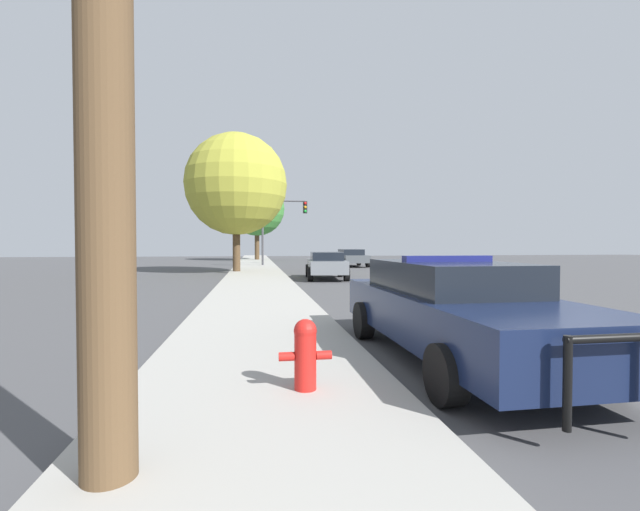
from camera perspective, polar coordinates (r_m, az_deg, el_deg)
ground_plane at (r=8.19m, az=31.50°, el=-10.43°), size 110.00×110.00×0.00m
sidewalk_left at (r=6.31m, az=-7.80°, el=-13.17°), size 3.00×110.00×0.13m
police_car at (r=6.49m, az=17.36°, el=-6.63°), size 2.11×5.32×1.49m
fire_hydrant at (r=4.62m, az=-1.97°, el=-12.74°), size 0.56×0.24×0.74m
traffic_light at (r=32.00m, az=-5.24°, el=4.95°), size 3.40×0.35×4.92m
car_background_midblock at (r=20.46m, az=0.85°, el=-1.21°), size 2.15×4.23×1.30m
car_background_oncoming at (r=32.25m, az=4.22°, el=-0.23°), size 2.05×4.32×1.29m
tree_sidewalk_far at (r=44.08m, az=-8.41°, el=6.23°), size 5.60×5.60×8.01m
tree_sidewalk_mid at (r=25.08m, az=-11.12°, el=9.29°), size 5.78×5.78×7.85m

